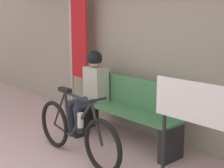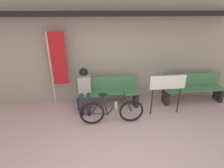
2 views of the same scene
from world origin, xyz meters
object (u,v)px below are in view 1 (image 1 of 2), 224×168
object	(u,v)px
banner_pole	(77,41)
bicycle	(76,131)
person_seated	(91,85)
park_bench_near	(127,112)
signboard	(199,114)

from	to	relation	value
banner_pole	bicycle	bearing A→B (deg)	-35.86
person_seated	park_bench_near	bearing A→B (deg)	9.43
bicycle	person_seated	world-z (taller)	person_seated
park_bench_near	bicycle	size ratio (longest dim) A/B	1.09
park_bench_near	person_seated	size ratio (longest dim) A/B	1.44
person_seated	signboard	bearing A→B (deg)	-12.39
park_bench_near	signboard	xyz separation A→B (m)	(1.47, -0.57, 0.42)
park_bench_near	signboard	bearing A→B (deg)	-21.17
bicycle	person_seated	xyz separation A→B (m)	(-0.67, 0.74, 0.35)
bicycle	banner_pole	size ratio (longest dim) A/B	0.75
bicycle	signboard	distance (m)	1.55
bicycle	person_seated	bearing A→B (deg)	132.17
bicycle	banner_pole	xyz separation A→B (m)	(-1.37, 0.99, 0.95)
park_bench_near	bicycle	distance (m)	0.84
bicycle	person_seated	distance (m)	1.05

